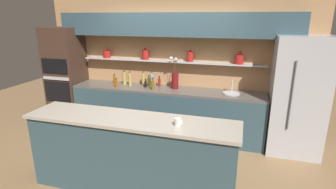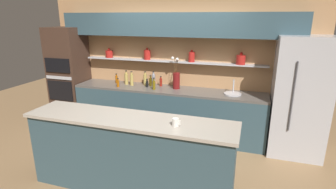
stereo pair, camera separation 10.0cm
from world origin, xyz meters
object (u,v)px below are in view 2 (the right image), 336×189
sink_fixture (233,93)px  bottle_sauce_8 (132,80)px  refrigerator (299,97)px  bottle_oil_3 (150,82)px  bottle_sauce_1 (117,79)px  bottle_spirit_6 (132,79)px  bottle_oil_0 (154,85)px  flower_vase (176,79)px  coffee_mug (175,122)px  bottle_sauce_9 (147,84)px  bottle_spirit_4 (145,79)px  bottle_spirit_7 (126,79)px  bottle_spirit_2 (154,79)px  bottle_sauce_10 (118,83)px  oven_tower (69,76)px  bottle_sauce_5 (161,82)px

sink_fixture → bottle_sauce_8: (-2.01, 0.15, 0.05)m
refrigerator → bottle_oil_3: refrigerator is taller
bottle_sauce_1 → bottle_spirit_6: bottle_spirit_6 is taller
sink_fixture → bottle_sauce_8: 2.02m
bottle_oil_0 → bottle_sauce_8: bearing=153.8°
flower_vase → coffee_mug: size_ratio=6.23×
bottle_oil_0 → bottle_sauce_9: (-0.19, 0.12, -0.02)m
bottle_spirit_4 → bottle_spirit_7: (-0.39, -0.05, 0.00)m
bottle_spirit_6 → coffee_mug: bearing=-52.4°
bottle_sauce_1 → bottle_oil_3: bearing=0.6°
bottle_oil_0 → bottle_sauce_9: bearing=146.8°
bottle_sauce_8 → sink_fixture: bearing=-4.4°
sink_fixture → bottle_spirit_2: size_ratio=1.08×
bottle_sauce_10 → flower_vase: bearing=11.5°
sink_fixture → bottle_spirit_7: 2.09m
bottle_oil_0 → bottle_spirit_4: bearing=137.6°
oven_tower → bottle_spirit_4: (1.69, 0.13, 0.02)m
oven_tower → bottle_spirit_2: (1.85, 0.17, 0.03)m
flower_vase → bottle_spirit_4: (-0.66, 0.06, -0.07)m
bottle_oil_3 → oven_tower: bearing=-176.5°
bottle_oil_0 → bottle_sauce_10: bottle_oil_0 is taller
refrigerator → bottle_oil_3: 2.64m
bottle_sauce_1 → bottle_sauce_8: 0.32m
coffee_mug → bottle_sauce_1: bearing=133.0°
bottle_spirit_2 → bottle_sauce_10: size_ratio=1.63×
bottle_spirit_4 → coffee_mug: (1.20, -1.98, 0.03)m
bottle_sauce_5 → bottle_sauce_8: bottle_sauce_5 is taller
bottle_sauce_5 → bottle_spirit_2: bearing=175.6°
refrigerator → bottle_spirit_4: bearing=176.5°
flower_vase → bottle_spirit_7: size_ratio=2.16×
bottle_sauce_10 → bottle_oil_3: bearing=24.9°
bottle_oil_0 → bottle_sauce_8: (-0.59, 0.29, -0.02)m
bottle_sauce_9 → coffee_mug: bearing=-59.0°
bottle_oil_0 → oven_tower: bearing=176.4°
flower_vase → bottle_oil_0: bearing=-152.6°
bottle_spirit_4 → bottle_spirit_6: bearing=-158.4°
bottle_spirit_7 → bottle_sauce_1: bearing=174.8°
bottle_sauce_9 → bottle_spirit_2: bearing=68.0°
bottle_sauce_1 → bottle_spirit_7: bottle_spirit_7 is taller
bottle_spirit_4 → bottle_spirit_6: size_ratio=0.98×
oven_tower → bottle_spirit_2: oven_tower is taller
bottle_spirit_4 → bottle_sauce_9: 0.17m
flower_vase → bottle_spirit_6: bearing=-177.7°
oven_tower → bottle_sauce_5: bearing=4.5°
bottle_sauce_9 → bottle_sauce_10: size_ratio=0.94×
bottle_sauce_9 → bottle_sauce_1: bearing=171.7°
bottle_sauce_9 → bottle_sauce_5: bearing=35.2°
bottle_sauce_1 → bottle_sauce_8: bottle_sauce_1 is taller
bottle_sauce_9 → sink_fixture: bearing=0.4°
bottle_oil_3 → bottle_spirit_4: 0.13m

